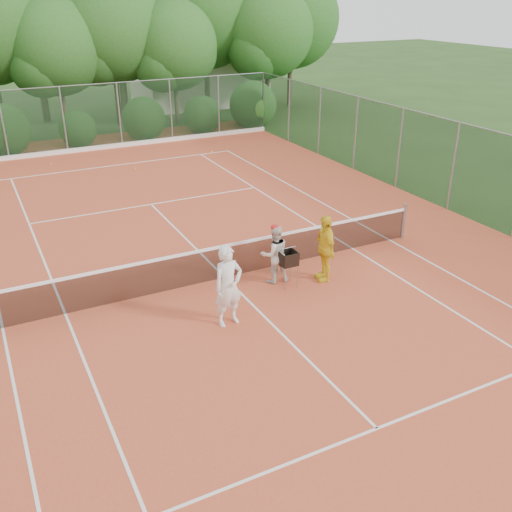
{
  "coord_description": "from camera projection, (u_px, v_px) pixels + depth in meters",
  "views": [
    {
      "loc": [
        -5.37,
        -12.28,
        6.93
      ],
      "look_at": [
        0.3,
        -1.2,
        1.1
      ],
      "focal_mm": 40.0,
      "sensor_mm": 36.0,
      "label": 1
    }
  ],
  "objects": [
    {
      "name": "ground",
      "position": [
        225.0,
        279.0,
        15.06
      ],
      "size": [
        120.0,
        120.0,
        0.0
      ],
      "primitive_type": "plane",
      "color": "#234117",
      "rests_on": "ground"
    },
    {
      "name": "clay_court",
      "position": [
        225.0,
        278.0,
        15.05
      ],
      "size": [
        18.0,
        36.0,
        0.02
      ],
      "primitive_type": "cube",
      "color": "#C54F2D",
      "rests_on": "ground"
    },
    {
      "name": "club_building",
      "position": [
        200.0,
        81.0,
        37.48
      ],
      "size": [
        8.0,
        5.0,
        3.0
      ],
      "primitive_type": "cube",
      "color": "beige",
      "rests_on": "ground"
    },
    {
      "name": "tennis_net",
      "position": [
        225.0,
        261.0,
        14.83
      ],
      "size": [
        11.97,
        0.1,
        1.1
      ],
      "color": "gray",
      "rests_on": "clay_court"
    },
    {
      "name": "player_white",
      "position": [
        228.0,
        286.0,
        12.62
      ],
      "size": [
        0.74,
        0.53,
        1.9
      ],
      "primitive_type": "imported",
      "rotation": [
        0.0,
        0.0,
        0.11
      ],
      "color": "silver",
      "rests_on": "clay_court"
    },
    {
      "name": "player_center_grp",
      "position": [
        275.0,
        254.0,
        14.55
      ],
      "size": [
        0.82,
        0.68,
        1.59
      ],
      "color": "silver",
      "rests_on": "clay_court"
    },
    {
      "name": "player_yellow",
      "position": [
        325.0,
        248.0,
        14.63
      ],
      "size": [
        0.64,
        1.11,
        1.78
      ],
      "primitive_type": "imported",
      "rotation": [
        0.0,
        0.0,
        -1.78
      ],
      "color": "yellow",
      "rests_on": "clay_court"
    },
    {
      "name": "ball_hopper",
      "position": [
        288.0,
        259.0,
        14.36
      ],
      "size": [
        0.42,
        0.42,
        0.96
      ],
      "rotation": [
        0.0,
        0.0,
        -0.31
      ],
      "color": "gray",
      "rests_on": "clay_court"
    },
    {
      "name": "stray_ball_a",
      "position": [
        135.0,
        168.0,
        24.14
      ],
      "size": [
        0.07,
        0.07,
        0.07
      ],
      "primitive_type": "sphere",
      "color": "#BACB2F",
      "rests_on": "clay_court"
    },
    {
      "name": "stray_ball_b",
      "position": [
        51.0,
        164.0,
        24.81
      ],
      "size": [
        0.07,
        0.07,
        0.07
      ],
      "primitive_type": "sphere",
      "color": "#C1D331",
      "rests_on": "clay_court"
    },
    {
      "name": "stray_ball_c",
      "position": [
        212.0,
        151.0,
        26.69
      ],
      "size": [
        0.07,
        0.07,
        0.07
      ],
      "primitive_type": "sphere",
      "color": "#BCD631",
      "rests_on": "clay_court"
    },
    {
      "name": "court_markings",
      "position": [
        225.0,
        278.0,
        15.05
      ],
      "size": [
        11.03,
        23.83,
        0.01
      ],
      "color": "white",
      "rests_on": "clay_court"
    },
    {
      "name": "fence_back",
      "position": [
        92.0,
        118.0,
        26.51
      ],
      "size": [
        18.07,
        0.07,
        3.0
      ],
      "color": "#19381E",
      "rests_on": "clay_court"
    },
    {
      "name": "tropical_treeline",
      "position": [
        89.0,
        28.0,
        29.78
      ],
      "size": [
        32.1,
        8.49,
        15.03
      ],
      "color": "brown",
      "rests_on": "ground"
    }
  ]
}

